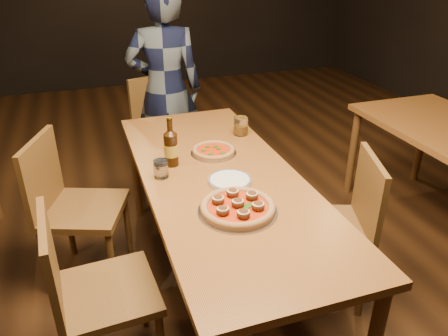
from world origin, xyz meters
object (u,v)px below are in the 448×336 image
object	(u,v)px
table_main	(221,188)
beer_bottle	(171,149)
amber_glass	(241,126)
plate_stack	(230,181)
diner	(165,90)
chair_main_e	(327,227)
water_glass	(161,169)
pizza_margherita	(214,151)
chair_end	(170,135)
chair_main_sw	(83,209)
chair_main_nw	(107,292)
pizza_meatball	(238,207)

from	to	relation	value
table_main	beer_bottle	bearing A→B (deg)	135.94
amber_glass	table_main	bearing A→B (deg)	-120.99
plate_stack	diner	world-z (taller)	diner
chair_main_e	water_glass	world-z (taller)	chair_main_e
beer_bottle	pizza_margherita	bearing A→B (deg)	14.84
chair_main_e	diner	distance (m)	1.76
pizza_margherita	diner	size ratio (longest dim) A/B	0.16
table_main	pizza_margherita	world-z (taller)	pizza_margherita
diner	table_main	bearing A→B (deg)	99.73
chair_end	chair_main_sw	bearing A→B (deg)	-145.69
plate_stack	amber_glass	xyz separation A→B (m)	(0.28, 0.58, 0.05)
pizza_margherita	diner	bearing A→B (deg)	92.40
chair_main_nw	chair_end	distance (m)	1.75
table_main	plate_stack	world-z (taller)	plate_stack
plate_stack	amber_glass	world-z (taller)	amber_glass
pizza_margherita	amber_glass	xyz separation A→B (m)	(0.25, 0.22, 0.04)
pizza_meatball	water_glass	xyz separation A→B (m)	(-0.26, 0.44, 0.02)
table_main	pizza_margherita	size ratio (longest dim) A/B	7.50
diner	pizza_margherita	bearing A→B (deg)	102.14
chair_main_e	plate_stack	xyz separation A→B (m)	(-0.52, 0.15, 0.30)
chair_end	water_glass	distance (m)	1.25
table_main	chair_main_sw	distance (m)	0.83
chair_main_e	diner	bearing A→B (deg)	-142.47
table_main	chair_end	size ratio (longest dim) A/B	2.08
pizza_margherita	pizza_meatball	bearing A→B (deg)	-97.64
chair_main_nw	pizza_meatball	bearing A→B (deg)	-93.09
chair_main_nw	plate_stack	bearing A→B (deg)	-71.41
table_main	chair_main_sw	xyz separation A→B (m)	(-0.72, 0.36, -0.20)
table_main	beer_bottle	size ratio (longest dim) A/B	7.31
pizza_meatball	diner	world-z (taller)	diner
amber_glass	chair_main_sw	bearing A→B (deg)	-172.43
water_glass	table_main	bearing A→B (deg)	-16.47
table_main	chair_main_sw	size ratio (longest dim) A/B	2.11
table_main	chair_main_sw	world-z (taller)	chair_main_sw
chair_main_nw	chair_main_e	distance (m)	1.20
chair_main_sw	chair_end	size ratio (longest dim) A/B	0.98
chair_main_sw	table_main	bearing A→B (deg)	-96.11
beer_bottle	chair_main_sw	bearing A→B (deg)	163.02
table_main	water_glass	size ratio (longest dim) A/B	21.13
table_main	pizza_meatball	xyz separation A→B (m)	(-0.04, -0.36, 0.10)
beer_bottle	amber_glass	bearing A→B (deg)	29.31
plate_stack	pizza_meatball	bearing A→B (deg)	-101.88
chair_main_nw	diner	distance (m)	1.91
pizza_meatball	water_glass	bearing A→B (deg)	120.55
beer_bottle	diner	xyz separation A→B (m)	(0.22, 1.19, -0.03)
beer_bottle	table_main	bearing A→B (deg)	-44.06
plate_stack	water_glass	xyz separation A→B (m)	(-0.32, 0.17, 0.04)
chair_main_nw	amber_glass	distance (m)	1.33
plate_stack	beer_bottle	world-z (taller)	beer_bottle
chair_main_e	pizza_meatball	distance (m)	0.67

